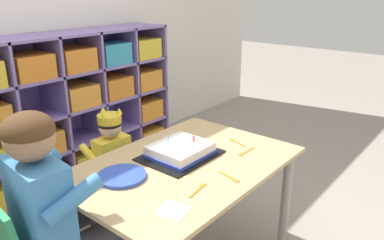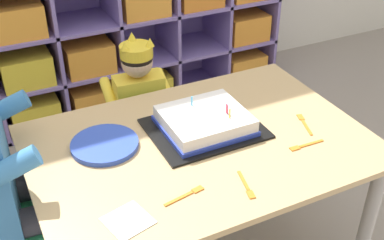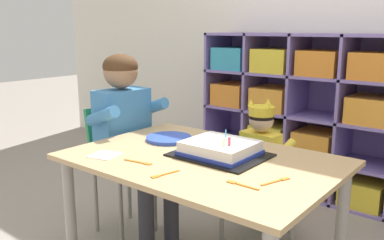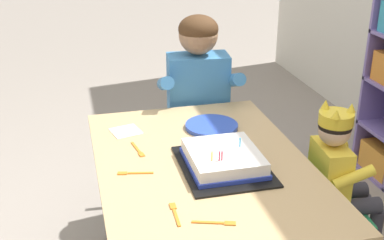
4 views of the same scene
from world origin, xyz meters
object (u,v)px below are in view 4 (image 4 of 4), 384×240
(birthday_cake_on_tray, at_px, (224,160))
(classroom_chair_adult_side, at_px, (196,126))
(child_with_crown, at_px, (339,173))
(adult_helper_seated, at_px, (200,98))
(fork_near_child_seat, at_px, (138,150))
(fork_by_napkin, at_px, (133,173))
(classroom_chair_blue, at_px, (312,206))
(fork_at_table_front_edge, at_px, (217,223))
(paper_plate_stack, at_px, (212,126))
(fork_near_cake_tray, at_px, (175,213))
(activity_table, at_px, (203,183))

(birthday_cake_on_tray, bearing_deg, classroom_chair_adult_side, 172.86)
(child_with_crown, relative_size, classroom_chair_adult_side, 1.10)
(classroom_chair_adult_side, bearing_deg, adult_helper_seated, -90.00)
(classroom_chair_adult_side, height_order, fork_near_child_seat, classroom_chair_adult_side)
(adult_helper_seated, distance_m, fork_by_napkin, 0.77)
(classroom_chair_blue, height_order, fork_near_child_seat, fork_near_child_seat)
(child_with_crown, distance_m, fork_at_table_front_edge, 0.78)
(child_with_crown, distance_m, birthday_cake_on_tray, 0.56)
(classroom_chair_blue, bearing_deg, paper_plate_stack, 57.99)
(adult_helper_seated, relative_size, fork_at_table_front_edge, 7.83)
(paper_plate_stack, bearing_deg, fork_near_cake_tray, -25.88)
(birthday_cake_on_tray, bearing_deg, fork_near_cake_tray, -43.10)
(fork_by_napkin, height_order, fork_near_cake_tray, same)
(adult_helper_seated, bearing_deg, fork_by_napkin, -117.84)
(fork_by_napkin, distance_m, fork_near_child_seat, 0.18)
(classroom_chair_adult_side, xyz_separation_m, fork_by_napkin, (0.76, -0.43, 0.19))
(fork_near_child_seat, bearing_deg, fork_by_napkin, 155.50)
(fork_near_cake_tray, bearing_deg, fork_near_child_seat, -172.27)
(birthday_cake_on_tray, height_order, fork_near_child_seat, birthday_cake_on_tray)
(classroom_chair_blue, distance_m, fork_at_table_front_edge, 0.75)
(child_with_crown, relative_size, adult_helper_seated, 0.78)
(paper_plate_stack, distance_m, fork_at_table_front_edge, 0.72)
(classroom_chair_blue, xyz_separation_m, paper_plate_stack, (-0.28, -0.37, 0.29))
(classroom_chair_blue, height_order, adult_helper_seated, adult_helper_seated)
(adult_helper_seated, bearing_deg, activity_table, -98.22)
(classroom_chair_adult_side, relative_size, fork_near_child_seat, 5.38)
(fork_by_napkin, xyz_separation_m, fork_near_child_seat, (-0.18, 0.05, 0.00))
(classroom_chair_blue, relative_size, fork_near_child_seat, 4.20)
(fork_by_napkin, distance_m, fork_at_table_front_edge, 0.43)
(paper_plate_stack, distance_m, fork_near_cake_tray, 0.68)
(classroom_chair_blue, distance_m, paper_plate_stack, 0.55)
(child_with_crown, relative_size, fork_near_cake_tray, 6.15)
(child_with_crown, bearing_deg, fork_at_table_front_edge, 126.72)
(classroom_chair_adult_side, height_order, fork_at_table_front_edge, classroom_chair_adult_side)
(activity_table, relative_size, fork_at_table_front_edge, 8.55)
(activity_table, relative_size, adult_helper_seated, 1.09)
(activity_table, height_order, fork_near_cake_tray, fork_near_cake_tray)
(activity_table, distance_m, fork_by_napkin, 0.29)
(child_with_crown, bearing_deg, fork_by_napkin, 97.16)
(classroom_chair_blue, relative_size, fork_near_cake_tray, 4.37)
(activity_table, relative_size, fork_by_napkin, 8.81)
(birthday_cake_on_tray, distance_m, fork_near_cake_tray, 0.35)
(fork_by_napkin, bearing_deg, adult_helper_seated, 68.97)
(paper_plate_stack, bearing_deg, fork_near_child_seat, -67.60)
(child_with_crown, relative_size, paper_plate_stack, 3.56)
(fork_near_cake_tray, bearing_deg, adult_helper_seated, 162.34)
(activity_table, distance_m, classroom_chair_adult_side, 0.77)
(classroom_chair_adult_side, bearing_deg, fork_at_table_front_edge, -95.83)
(fork_by_napkin, bearing_deg, birthday_cake_on_tray, 7.02)
(activity_table, distance_m, fork_near_child_seat, 0.29)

